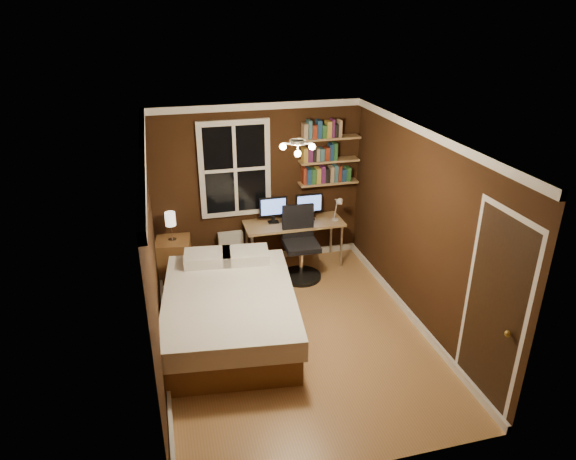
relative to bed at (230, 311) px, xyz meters
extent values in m
plane|color=olive|center=(0.76, -0.22, -0.32)|extent=(4.20, 4.20, 0.00)
cube|color=black|center=(0.76, 1.88, 0.93)|extent=(3.20, 0.04, 2.50)
cube|color=black|center=(-0.84, -0.22, 0.93)|extent=(0.04, 4.20, 2.50)
cube|color=black|center=(2.36, -0.22, 0.93)|extent=(0.04, 4.20, 2.50)
cube|color=white|center=(0.76, -0.22, 2.18)|extent=(3.20, 4.20, 0.02)
cube|color=silver|center=(0.41, 1.84, 1.23)|extent=(1.06, 0.06, 1.46)
sphere|color=gold|center=(2.31, -2.07, 0.68)|extent=(0.06, 0.06, 0.06)
cube|color=#A3814F|center=(1.84, 1.76, 0.93)|extent=(0.92, 0.22, 0.03)
cube|color=#A3814F|center=(1.84, 1.76, 1.28)|extent=(0.92, 0.22, 0.03)
cube|color=#A3814F|center=(1.84, 1.76, 1.63)|extent=(0.92, 0.22, 0.03)
cube|color=brown|center=(0.00, -0.03, -0.15)|extent=(1.72, 2.28, 0.34)
cube|color=white|center=(0.00, -0.03, 0.15)|extent=(1.82, 2.35, 0.25)
cube|color=white|center=(-0.16, 0.82, 0.35)|extent=(0.66, 0.49, 0.15)
cube|color=white|center=(0.35, 0.76, 0.35)|extent=(0.66, 0.49, 0.15)
cube|color=brown|center=(-0.59, 1.63, -0.01)|extent=(0.54, 0.54, 0.61)
cube|color=silver|center=(0.29, 1.77, -0.03)|extent=(0.38, 0.13, 0.57)
cube|color=#A3814F|center=(1.24, 1.57, 0.38)|extent=(1.52, 0.57, 0.04)
cylinder|color=beige|center=(0.55, 1.33, 0.02)|extent=(0.04, 0.04, 0.68)
cylinder|color=beige|center=(1.94, 1.33, 0.02)|extent=(0.04, 0.04, 0.68)
cylinder|color=beige|center=(0.55, 1.82, 0.02)|extent=(0.04, 0.04, 0.68)
cylinder|color=beige|center=(1.94, 1.82, 0.02)|extent=(0.04, 0.04, 0.68)
cylinder|color=black|center=(1.24, 1.12, -0.29)|extent=(0.60, 0.60, 0.05)
cylinder|color=silver|center=(1.24, 1.12, -0.04)|extent=(0.07, 0.07, 0.45)
cube|color=black|center=(1.24, 1.12, 0.22)|extent=(0.51, 0.51, 0.08)
cube|color=black|center=(1.24, 1.34, 0.52)|extent=(0.47, 0.07, 0.51)
camera|label=1|loc=(-0.65, -5.37, 3.50)|focal=32.00mm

